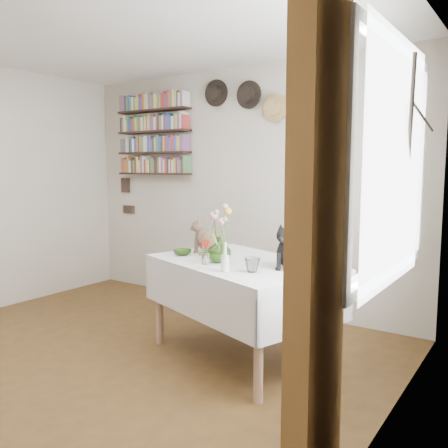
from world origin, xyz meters
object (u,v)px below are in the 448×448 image
Objects in this scene: black_cat at (292,245)px; flower_vase at (219,250)px; dining_table at (242,285)px; tabby_cat at (210,235)px; bookshelf_unit at (154,135)px.

black_cat is 0.56m from flower_vase.
flower_vase is at bearing -166.98° from black_cat.
dining_table is 4.93× the size of black_cat.
flower_vase is at bearing 10.12° from tabby_cat.
tabby_cat reaches higher than dining_table.
dining_table is at bearing -178.87° from black_cat.
dining_table is 5.46× the size of tabby_cat.
dining_table is 8.49× the size of flower_vase.
flower_vase is 2.38m from bookshelf_unit.
tabby_cat is 0.90× the size of black_cat.
tabby_cat is 1.55× the size of flower_vase.
dining_table is at bearing 32.34° from tabby_cat.
black_cat is at bearing -25.46° from bookshelf_unit.
bookshelf_unit is (-1.91, 1.12, 1.27)m from dining_table.
dining_table is 2.55m from bookshelf_unit.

